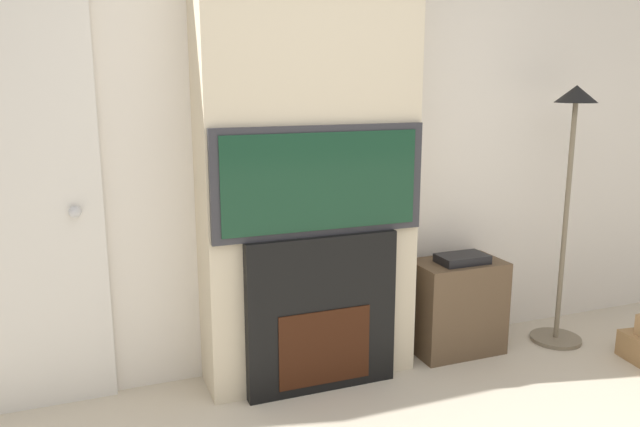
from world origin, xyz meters
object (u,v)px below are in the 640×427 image
at_px(television, 320,181).
at_px(floor_lamp, 569,176).
at_px(media_stand, 457,305).
at_px(fireplace, 320,313).

xyz_separation_m(television, floor_lamp, (1.61, 0.02, -0.07)).
height_order(floor_lamp, media_stand, floor_lamp).
bearing_deg(floor_lamp, television, -179.28).
relative_size(fireplace, media_stand, 1.37).
height_order(television, floor_lamp, floor_lamp).
xyz_separation_m(television, media_stand, (0.93, 0.13, -0.83)).
relative_size(television, floor_lamp, 0.71).
xyz_separation_m(floor_lamp, media_stand, (-0.68, 0.11, -0.76)).
bearing_deg(media_stand, floor_lamp, -9.06).
height_order(fireplace, floor_lamp, floor_lamp).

